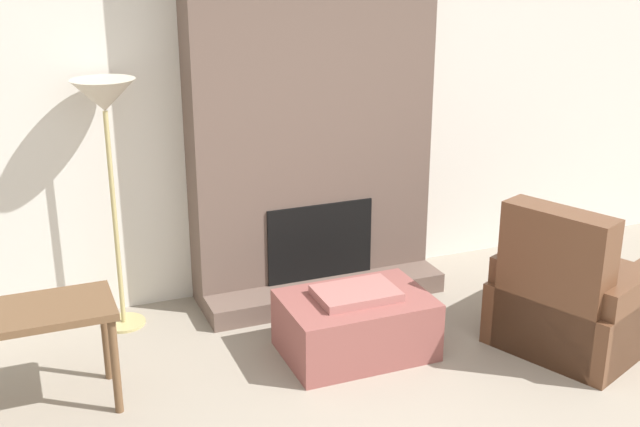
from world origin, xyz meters
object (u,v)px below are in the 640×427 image
object	(u,v)px
armchair	(576,301)
side_table	(33,324)
ottoman	(356,324)
floor_lamp_left	(105,112)

from	to	relation	value
armchair	side_table	bearing A→B (deg)	58.74
ottoman	floor_lamp_left	distance (m)	1.92
ottoman	side_table	size ratio (longest dim) A/B	1.06
ottoman	floor_lamp_left	xyz separation A→B (m)	(-1.22, 0.88, 1.19)
armchair	floor_lamp_left	bearing A→B (deg)	40.32
ottoman	armchair	bearing A→B (deg)	-16.40
armchair	side_table	xyz separation A→B (m)	(-3.05, 0.45, 0.22)
ottoman	floor_lamp_left	size ratio (longest dim) A/B	0.55
ottoman	floor_lamp_left	world-z (taller)	floor_lamp_left
ottoman	armchair	xyz separation A→B (m)	(1.28, -0.38, 0.08)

